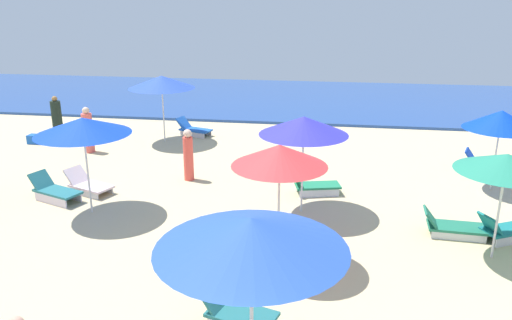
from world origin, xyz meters
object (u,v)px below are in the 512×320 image
object	(u,v)px
umbrella_7	(304,126)
lounge_chair_7_0	(314,186)
lounge_chair_2_0	(504,230)
beachgoer_3	(57,119)
umbrella_4	(83,126)
umbrella_9	(162,82)
beachgoer_2	(88,131)
lounge_chair_4_1	(55,191)
lounge_chair_9_0	(193,129)
umbrella_3	(251,234)
lounge_chair_3_1	(236,312)
lounge_chair_5_0	(288,235)
lounge_chair_2_1	(453,226)
cooler_box_0	(35,139)
lounge_chair_4_0	(88,185)
beachgoer_4	(188,156)
umbrella_6	(501,120)
umbrella_5	(280,156)
umbrella_2	(507,163)
lounge_chair_6_0	(485,166)

from	to	relation	value
umbrella_7	lounge_chair_7_0	bearing A→B (deg)	77.29
lounge_chair_2_0	beachgoer_3	world-z (taller)	beachgoer_3
umbrella_4	umbrella_9	bearing A→B (deg)	92.52
umbrella_7	beachgoer_2	world-z (taller)	umbrella_7
lounge_chair_4_1	lounge_chair_9_0	xyz separation A→B (m)	(1.90, 7.22, -0.02)
umbrella_3	beachgoer_3	bearing A→B (deg)	128.51
lounge_chair_3_1	beachgoer_2	xyz separation A→B (m)	(-7.13, 9.11, 0.50)
lounge_chair_5_0	beachgoer_3	bearing A→B (deg)	33.51
lounge_chair_2_1	cooler_box_0	distance (m)	15.17
lounge_chair_4_0	beachgoer_4	distance (m)	2.99
lounge_chair_2_0	umbrella_9	distance (m)	12.56
umbrella_6	umbrella_7	xyz separation A→B (m)	(-5.34, -2.41, 0.23)
lounge_chair_2_0	umbrella_4	xyz separation A→B (m)	(-10.05, 0.05, 2.04)
lounge_chair_4_0	beachgoer_4	xyz separation A→B (m)	(2.56, 1.45, 0.53)
umbrella_9	umbrella_4	bearing A→B (deg)	-87.48
lounge_chair_5_0	umbrella_5	bearing A→B (deg)	153.27
umbrella_7	lounge_chair_9_0	bearing A→B (deg)	124.79
umbrella_3	beachgoer_3	world-z (taller)	umbrella_3
lounge_chair_2_0	lounge_chair_4_1	bearing A→B (deg)	59.27
lounge_chair_4_1	umbrella_6	xyz separation A→B (m)	(12.06, 2.69, 1.79)
lounge_chair_2_0	umbrella_9	world-z (taller)	umbrella_9
lounge_chair_5_0	umbrella_9	xyz separation A→B (m)	(-5.49, 7.80, 2.06)
lounge_chair_4_1	cooler_box_0	distance (m)	6.37
umbrella_4	beachgoer_3	world-z (taller)	umbrella_4
umbrella_4	lounge_chair_2_1	bearing A→B (deg)	0.24
lounge_chair_4_1	lounge_chair_7_0	size ratio (longest dim) A/B	1.12
umbrella_9	lounge_chair_9_0	bearing A→B (deg)	51.40
lounge_chair_2_0	beachgoer_2	bearing A→B (deg)	40.62
beachgoer_3	cooler_box_0	xyz separation A→B (m)	(-0.50, -0.85, -0.61)
lounge_chair_3_1	lounge_chair_7_0	bearing A→B (deg)	7.21
umbrella_2	lounge_chair_2_1	size ratio (longest dim) A/B	1.58
umbrella_2	umbrella_3	size ratio (longest dim) A/B	0.85
umbrella_6	umbrella_9	distance (m)	11.54
lounge_chair_5_0	lounge_chair_7_0	world-z (taller)	lounge_chair_5_0
umbrella_3	beachgoer_3	size ratio (longest dim) A/B	1.62
lounge_chair_3_1	lounge_chair_5_0	bearing A→B (deg)	5.81
lounge_chair_3_1	lounge_chair_4_0	xyz separation A→B (m)	(-5.34, 5.40, -0.03)
lounge_chair_4_0	umbrella_7	bearing A→B (deg)	-71.98
lounge_chair_5_0	cooler_box_0	bearing A→B (deg)	38.04
umbrella_5	umbrella_7	size ratio (longest dim) A/B	1.03
umbrella_7	beachgoer_2	distance (m)	9.04
beachgoer_3	umbrella_9	bearing A→B (deg)	31.87
lounge_chair_3_1	umbrella_6	bearing A→B (deg)	-22.82
lounge_chair_6_0	cooler_box_0	bearing A→B (deg)	104.96
lounge_chair_3_1	umbrella_9	size ratio (longest dim) A/B	0.55
umbrella_7	umbrella_5	bearing A→B (deg)	-96.09
lounge_chair_9_0	lounge_chair_4_1	bearing A→B (deg)	-176.09
lounge_chair_9_0	cooler_box_0	xyz separation A→B (m)	(-5.65, -2.07, -0.08)
umbrella_4	umbrella_5	size ratio (longest dim) A/B	0.97
umbrella_3	lounge_chair_6_0	world-z (taller)	umbrella_3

